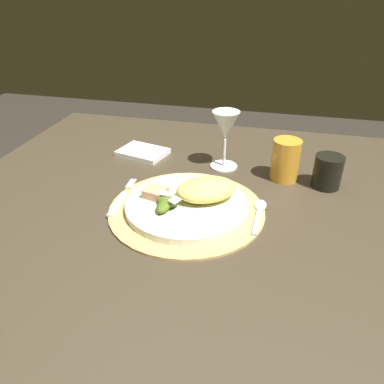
# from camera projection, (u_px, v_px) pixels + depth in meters

# --- Properties ---
(dining_table) EXTENTS (1.29, 1.06, 0.75)m
(dining_table) POSITION_uv_depth(u_px,v_px,m) (213.00, 266.00, 0.93)
(dining_table) COLOR #3E3325
(dining_table) RESTS_ON ground
(placemat) EXTENTS (0.35, 0.35, 0.01)m
(placemat) POSITION_uv_depth(u_px,v_px,m) (187.00, 210.00, 0.84)
(placemat) COLOR tan
(placemat) RESTS_ON dining_table
(dinner_plate) EXTENTS (0.27, 0.27, 0.02)m
(dinner_plate) POSITION_uv_depth(u_px,v_px,m) (187.00, 205.00, 0.83)
(dinner_plate) COLOR silver
(dinner_plate) RESTS_ON placemat
(pasta_serving) EXTENTS (0.16, 0.15, 0.05)m
(pasta_serving) POSITION_uv_depth(u_px,v_px,m) (206.00, 189.00, 0.83)
(pasta_serving) COLOR #E9D361
(pasta_serving) RESTS_ON dinner_plate
(salad_greens) EXTENTS (0.06, 0.07, 0.03)m
(salad_greens) POSITION_uv_depth(u_px,v_px,m) (166.00, 203.00, 0.80)
(salad_greens) COLOR #4B661A
(salad_greens) RESTS_ON dinner_plate
(bread_piece) EXTENTS (0.06, 0.05, 0.02)m
(bread_piece) POSITION_uv_depth(u_px,v_px,m) (155.00, 193.00, 0.84)
(bread_piece) COLOR tan
(bread_piece) RESTS_ON dinner_plate
(fork) EXTENTS (0.02, 0.17, 0.00)m
(fork) POSITION_uv_depth(u_px,v_px,m) (121.00, 198.00, 0.87)
(fork) COLOR silver
(fork) RESTS_ON placemat
(spoon) EXTENTS (0.03, 0.14, 0.01)m
(spoon) POSITION_uv_depth(u_px,v_px,m) (259.00, 210.00, 0.82)
(spoon) COLOR silver
(spoon) RESTS_ON placemat
(napkin) EXTENTS (0.15, 0.13, 0.01)m
(napkin) POSITION_uv_depth(u_px,v_px,m) (143.00, 152.00, 1.09)
(napkin) COLOR white
(napkin) RESTS_ON dining_table
(wine_glass) EXTENTS (0.07, 0.07, 0.16)m
(wine_glass) POSITION_uv_depth(u_px,v_px,m) (225.00, 128.00, 0.97)
(wine_glass) COLOR silver
(wine_glass) RESTS_ON dining_table
(amber_tumbler) EXTENTS (0.07, 0.07, 0.11)m
(amber_tumbler) POSITION_uv_depth(u_px,v_px,m) (285.00, 160.00, 0.94)
(amber_tumbler) COLOR orange
(amber_tumbler) RESTS_ON dining_table
(dark_tumbler) EXTENTS (0.07, 0.07, 0.08)m
(dark_tumbler) POSITION_uv_depth(u_px,v_px,m) (328.00, 172.00, 0.91)
(dark_tumbler) COLOR black
(dark_tumbler) RESTS_ON dining_table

